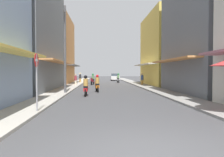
# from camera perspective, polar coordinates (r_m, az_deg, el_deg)

# --- Properties ---
(ground_plane) EXTENTS (118.62, 118.62, 0.00)m
(ground_plane) POSITION_cam_1_polar(r_m,az_deg,el_deg) (27.83, -1.18, -1.99)
(ground_plane) COLOR #424244
(sidewalk_left) EXTENTS (1.88, 61.92, 0.12)m
(sidewalk_left) POSITION_cam_1_polar(r_m,az_deg,el_deg) (28.03, -10.51, -1.87)
(sidewalk_left) COLOR #ADA89E
(sidewalk_left) RESTS_ON ground
(sidewalk_right) EXTENTS (1.88, 61.92, 0.12)m
(sidewalk_right) POSITION_cam_1_polar(r_m,az_deg,el_deg) (28.35, 8.05, -1.81)
(sidewalk_right) COLOR gray
(sidewalk_right) RESTS_ON ground
(building_left_mid) EXTENTS (7.05, 12.05, 12.16)m
(building_left_mid) POSITION_cam_1_polar(r_m,az_deg,el_deg) (23.26, -22.49, 12.16)
(building_left_mid) COLOR slate
(building_left_mid) RESTS_ON ground
(building_left_far) EXTENTS (7.05, 10.87, 10.08)m
(building_left_far) POSITION_cam_1_polar(r_m,az_deg,el_deg) (34.40, -15.92, 7.07)
(building_left_far) COLOR #D88C4C
(building_left_far) RESTS_ON ground
(building_right_mid) EXTENTS (7.05, 9.91, 10.01)m
(building_right_mid) POSITION_cam_1_polar(r_m,az_deg,el_deg) (20.22, 25.23, 10.61)
(building_right_mid) COLOR slate
(building_right_mid) RESTS_ON ground
(building_right_far) EXTENTS (7.05, 10.78, 9.54)m
(building_right_far) POSITION_cam_1_polar(r_m,az_deg,el_deg) (30.52, 15.00, 7.25)
(building_right_far) COLOR #EFD159
(building_right_far) RESTS_ON ground
(motorbike_silver) EXTENTS (0.55, 1.81, 1.58)m
(motorbike_silver) POSITION_cam_1_polar(r_m,az_deg,el_deg) (35.94, 1.61, -0.00)
(motorbike_silver) COLOR black
(motorbike_silver) RESTS_ON ground
(motorbike_maroon) EXTENTS (0.63, 1.78, 1.58)m
(motorbike_maroon) POSITION_cam_1_polar(r_m,az_deg,el_deg) (30.51, -5.14, -0.33)
(motorbike_maroon) COLOR black
(motorbike_maroon) RESTS_ON ground
(motorbike_orange) EXTENTS (0.55, 1.81, 1.58)m
(motorbike_orange) POSITION_cam_1_polar(r_m,az_deg,el_deg) (19.73, -3.95, -1.51)
(motorbike_orange) COLOR black
(motorbike_orange) RESTS_ON ground
(motorbike_red) EXTENTS (0.55, 1.81, 1.58)m
(motorbike_red) POSITION_cam_1_polar(r_m,az_deg,el_deg) (16.54, -6.93, -2.16)
(motorbike_red) COLOR black
(motorbike_red) RESTS_ON ground
(parked_car) EXTENTS (1.82, 4.13, 1.45)m
(parked_car) POSITION_cam_1_polar(r_m,az_deg,el_deg) (45.25, 0.81, 0.42)
(parked_car) COLOR silver
(parked_car) RESTS_ON ground
(pedestrian_foreground) EXTENTS (0.44, 0.44, 1.68)m
(pedestrian_foreground) POSITION_cam_1_polar(r_m,az_deg,el_deg) (35.95, -8.40, 0.37)
(pedestrian_foreground) COLOR #BF8C3F
(pedestrian_foreground) RESTS_ON ground
(pedestrian_midway) EXTENTS (0.34, 0.34, 1.56)m
(pedestrian_midway) POSITION_cam_1_polar(r_m,az_deg,el_deg) (28.84, -9.58, -0.34)
(pedestrian_midway) COLOR beige
(pedestrian_midway) RESTS_ON ground
(pedestrian_far) EXTENTS (0.34, 0.34, 1.65)m
(pedestrian_far) POSITION_cam_1_polar(r_m,az_deg,el_deg) (28.62, 7.96, -0.25)
(pedestrian_far) COLOR #BF8C3F
(pedestrian_far) RESTS_ON ground
(utility_pole) EXTENTS (0.20, 1.20, 7.24)m
(utility_pole) POSITION_cam_1_polar(r_m,az_deg,el_deg) (18.32, -12.31, 7.58)
(utility_pole) COLOR #4C4C4F
(utility_pole) RESTS_ON ground
(street_sign_no_entry) EXTENTS (0.07, 0.60, 2.65)m
(street_sign_no_entry) POSITION_cam_1_polar(r_m,az_deg,el_deg) (9.99, -19.27, 0.95)
(street_sign_no_entry) COLOR gray
(street_sign_no_entry) RESTS_ON ground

